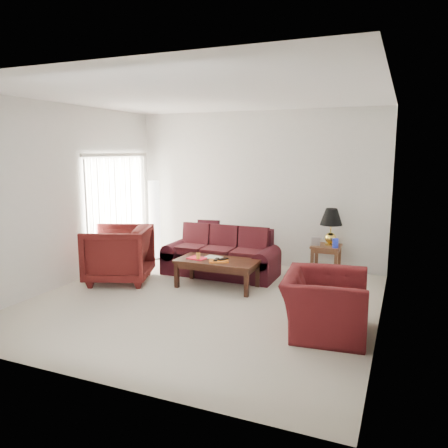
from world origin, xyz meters
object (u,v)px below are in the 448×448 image
floor_lamp (155,220)px  armchair_left (119,254)px  end_table (326,260)px  sofa (220,252)px  coffee_table (217,273)px  armchair_right (325,304)px

floor_lamp → armchair_left: floor_lamp is taller
end_table → floor_lamp: floor_lamp is taller
sofa → end_table: size_ratio=3.69×
armchair_left → coffee_table: armchair_left is taller
armchair_left → coffee_table: (1.70, 0.35, -0.25)m
end_table → floor_lamp: 3.56m
end_table → armchair_left: (-3.23, -1.77, 0.21)m
sofa → coffee_table: 0.75m
sofa → floor_lamp: (-1.74, 0.60, 0.41)m
coffee_table → floor_lamp: bearing=154.3°
sofa → armchair_left: size_ratio=1.93×
sofa → end_table: bearing=16.6°
floor_lamp → coffee_table: bearing=-33.0°
armchair_left → armchair_right: bearing=56.9°
end_table → coffee_table: size_ratio=0.42×
floor_lamp → armchair_right: bearing=-31.8°
sofa → end_table: 1.92m
armchair_left → armchair_right: armchair_left is taller
armchair_left → sofa: bearing=104.8°
end_table → coffee_table: (-1.53, -1.41, -0.04)m
armchair_right → coffee_table: size_ratio=0.85×
armchair_right → coffee_table: (-1.95, 1.15, -0.13)m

